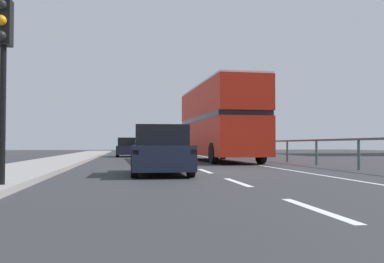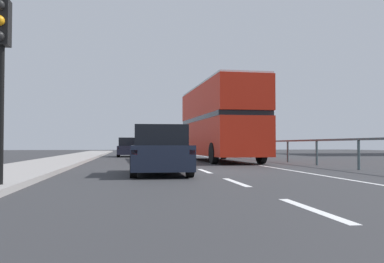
# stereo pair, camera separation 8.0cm
# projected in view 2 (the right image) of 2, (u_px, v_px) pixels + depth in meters

# --- Properties ---
(ground_plane) EXTENTS (74.52, 120.00, 0.10)m
(ground_plane) POSITION_uv_depth(u_px,v_px,m) (206.00, 173.00, 14.32)
(ground_plane) COLOR #2E2F31
(near_sidewalk_kerb) EXTENTS (2.75, 80.00, 0.14)m
(near_sidewalk_kerb) POSITION_uv_depth(u_px,v_px,m) (16.00, 171.00, 13.46)
(near_sidewalk_kerb) COLOR gray
(near_sidewalk_kerb) RESTS_ON ground
(lane_paint_markings) EXTENTS (3.20, 46.00, 0.01)m
(lane_paint_markings) POSITION_uv_depth(u_px,v_px,m) (213.00, 162.00, 22.66)
(lane_paint_markings) COLOR silver
(lane_paint_markings) RESTS_ON ground
(bridge_side_railing) EXTENTS (0.10, 42.00, 1.14)m
(bridge_side_railing) POSITION_uv_depth(u_px,v_px,m) (276.00, 144.00, 24.04)
(bridge_side_railing) COLOR #44565A
(bridge_side_railing) RESTS_ON ground
(double_decker_bus_red) EXTENTS (2.93, 10.19, 4.16)m
(double_decker_bus_red) POSITION_uv_depth(u_px,v_px,m) (220.00, 120.00, 23.59)
(double_decker_bus_red) COLOR red
(double_decker_bus_red) RESTS_ON ground
(hatchback_car_near) EXTENTS (1.79, 4.15, 1.48)m
(hatchback_car_near) POSITION_uv_depth(u_px,v_px,m) (159.00, 151.00, 13.14)
(hatchback_car_near) COLOR #1E2639
(hatchback_car_near) RESTS_ON ground
(traffic_signal_pole) EXTENTS (0.30, 0.42, 3.59)m
(traffic_signal_pole) POSITION_uv_depth(u_px,v_px,m) (1.00, 45.00, 8.31)
(traffic_signal_pole) COLOR black
(traffic_signal_pole) RESTS_ON near_sidewalk_kerb
(sedan_car_ahead) EXTENTS (1.83, 4.11, 1.41)m
(sedan_car_ahead) POSITION_uv_depth(u_px,v_px,m) (129.00, 148.00, 32.11)
(sedan_car_ahead) COLOR #1E1F30
(sedan_car_ahead) RESTS_ON ground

